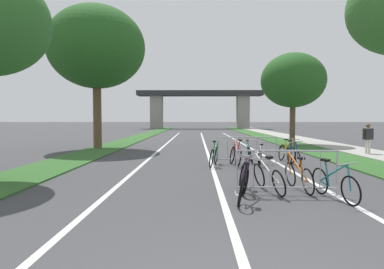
% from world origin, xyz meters
% --- Properties ---
extents(grass_verge_left, '(2.06, 64.98, 0.05)m').
position_xyz_m(grass_verge_left, '(-5.83, 26.58, 0.03)').
color(grass_verge_left, '#2D5B26').
rests_on(grass_verge_left, ground).
extents(grass_verge_right, '(2.06, 64.98, 0.05)m').
position_xyz_m(grass_verge_right, '(5.83, 26.58, 0.03)').
color(grass_verge_right, '#2D5B26').
rests_on(grass_verge_right, ground).
extents(sidewalk_path_right, '(2.33, 64.98, 0.08)m').
position_xyz_m(sidewalk_path_right, '(8.03, 26.58, 0.04)').
color(sidewalk_path_right, '#9E9B93').
rests_on(sidewalk_path_right, ground).
extents(lane_stripe_center, '(0.14, 37.59, 0.01)m').
position_xyz_m(lane_stripe_center, '(0.00, 18.79, 0.00)').
color(lane_stripe_center, silver).
rests_on(lane_stripe_center, ground).
extents(lane_stripe_right_lane, '(0.14, 37.59, 0.01)m').
position_xyz_m(lane_stripe_right_lane, '(2.64, 18.79, 0.00)').
color(lane_stripe_right_lane, silver).
rests_on(lane_stripe_right_lane, ground).
extents(lane_stripe_left_lane, '(0.14, 37.59, 0.01)m').
position_xyz_m(lane_stripe_left_lane, '(-2.64, 18.79, 0.00)').
color(lane_stripe_left_lane, silver).
rests_on(lane_stripe_left_lane, ground).
extents(overpass_bridge, '(20.90, 3.47, 6.36)m').
position_xyz_m(overpass_bridge, '(0.00, 53.70, 4.46)').
color(overpass_bridge, '#2D2D30').
rests_on(overpass_bridge, ground).
extents(tree_left_oak_near, '(5.51, 5.51, 8.15)m').
position_xyz_m(tree_left_oak_near, '(-6.27, 16.41, 5.79)').
color(tree_left_oak_near, brown).
rests_on(tree_left_oak_near, ground).
extents(tree_right_oak_mid, '(4.14, 4.14, 5.98)m').
position_xyz_m(tree_right_oak_mid, '(5.69, 19.09, 4.21)').
color(tree_right_oak_mid, brown).
rests_on(tree_right_oak_mid, ground).
extents(crowd_barrier_nearest, '(2.35, 0.52, 1.05)m').
position_xyz_m(crowd_barrier_nearest, '(1.50, 4.94, 0.52)').
color(crowd_barrier_nearest, '#ADADB2').
rests_on(crowd_barrier_nearest, ground).
extents(crowd_barrier_second, '(2.34, 0.51, 1.05)m').
position_xyz_m(crowd_barrier_second, '(1.40, 10.23, 0.52)').
color(crowd_barrier_second, '#ADADB2').
rests_on(crowd_barrier_second, ground).
extents(bicycle_teal_0, '(0.49, 1.66, 0.93)m').
position_xyz_m(bicycle_teal_0, '(1.58, 10.78, 0.37)').
color(bicycle_teal_0, black).
rests_on(bicycle_teal_0, ground).
extents(bicycle_white_1, '(0.71, 1.72, 0.92)m').
position_xyz_m(bicycle_white_1, '(1.15, 5.27, 0.36)').
color(bicycle_white_1, black).
rests_on(bicycle_white_1, ground).
extents(bicycle_silver_2, '(0.58, 1.69, 0.89)m').
position_xyz_m(bicycle_silver_2, '(1.79, 9.74, 0.35)').
color(bicycle_silver_2, black).
rests_on(bicycle_silver_2, ground).
extents(bicycle_red_3, '(0.50, 1.74, 1.02)m').
position_xyz_m(bicycle_red_3, '(0.88, 9.65, 0.39)').
color(bicycle_red_3, black).
rests_on(bicycle_red_3, ground).
extents(bicycle_blue_4, '(0.50, 1.73, 0.97)m').
position_xyz_m(bicycle_blue_4, '(3.04, 9.73, 0.36)').
color(bicycle_blue_4, black).
rests_on(bicycle_blue_4, ground).
extents(bicycle_yellow_5, '(0.53, 1.78, 1.02)m').
position_xyz_m(bicycle_yellow_5, '(3.06, 10.70, 0.38)').
color(bicycle_yellow_5, black).
rests_on(bicycle_yellow_5, ground).
extents(bicycle_purple_6, '(0.55, 1.65, 0.95)m').
position_xyz_m(bicycle_purple_6, '(0.59, 5.43, 0.35)').
color(bicycle_purple_6, black).
rests_on(bicycle_purple_6, ground).
extents(bicycle_orange_7, '(0.49, 1.65, 0.94)m').
position_xyz_m(bicycle_orange_7, '(1.92, 5.42, 0.37)').
color(bicycle_orange_7, black).
rests_on(bicycle_orange_7, ground).
extents(bicycle_black_8, '(0.69, 1.75, 0.92)m').
position_xyz_m(bicycle_black_8, '(0.44, 4.42, 0.38)').
color(bicycle_black_8, black).
rests_on(bicycle_black_8, ground).
extents(bicycle_green_9, '(0.65, 1.69, 0.96)m').
position_xyz_m(bicycle_green_9, '(0.09, 9.64, 0.38)').
color(bicycle_green_9, black).
rests_on(bicycle_green_9, ground).
extents(bicycle_teal_10, '(0.50, 1.70, 0.89)m').
position_xyz_m(bicycle_teal_10, '(2.41, 4.52, 0.36)').
color(bicycle_teal_10, black).
rests_on(bicycle_teal_10, ground).
extents(pedestrian_in_red_jacket, '(0.54, 0.35, 1.52)m').
position_xyz_m(pedestrian_in_red_jacket, '(7.65, 13.34, 0.92)').
color(pedestrian_in_red_jacket, beige).
rests_on(pedestrian_in_red_jacket, ground).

